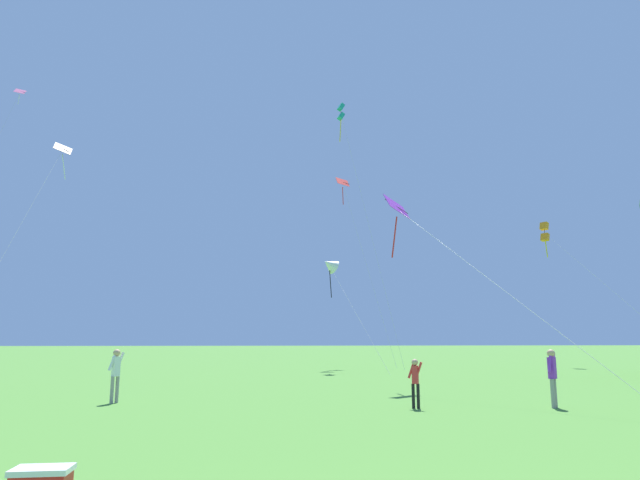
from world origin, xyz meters
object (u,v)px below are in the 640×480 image
object	(u,v)px
kite_orange_box	(545,233)
kite_black_large	(58,161)
person_in_blue_jacket	(552,372)
person_far_back	(116,370)
kite_red_high	(345,192)
kite_pink_low	(9,116)
person_child_small	(415,378)
kite_white_distant	(330,265)
kite_purple_streamer	(401,217)
kite_teal_box	(341,115)

from	to	relation	value
kite_orange_box	kite_black_large	bearing A→B (deg)	-175.40
person_in_blue_jacket	person_far_back	xyz separation A→B (m)	(-12.02, 2.72, -0.01)
kite_black_large	person_far_back	distance (m)	24.12
kite_orange_box	kite_red_high	bearing A→B (deg)	172.16
kite_black_large	kite_red_high	size ratio (longest dim) A/B	1.02
kite_pink_low	kite_orange_box	bearing A→B (deg)	-8.73
kite_orange_box	kite_red_high	size ratio (longest dim) A/B	0.75
person_child_small	kite_white_distant	bearing A→B (deg)	87.89
person_far_back	person_child_small	bearing A→B (deg)	-15.78
kite_orange_box	person_far_back	world-z (taller)	kite_orange_box
person_in_blue_jacket	kite_pink_low	bearing A→B (deg)	131.97
kite_orange_box	person_child_small	world-z (taller)	kite_orange_box
kite_pink_low	kite_red_high	world-z (taller)	kite_pink_low
kite_white_distant	kite_black_large	distance (m)	18.74
kite_pink_low	kite_black_large	bearing A→B (deg)	-51.84
person_far_back	kite_purple_streamer	bearing A→B (deg)	22.62
kite_pink_low	person_in_blue_jacket	world-z (taller)	kite_pink_low
kite_pink_low	kite_red_high	distance (m)	27.94
kite_teal_box	person_child_small	world-z (taller)	kite_teal_box
kite_white_distant	kite_black_large	xyz separation A→B (m)	(-17.58, 0.34, 6.48)
kite_white_distant	person_child_small	size ratio (longest dim) A/B	5.67
kite_purple_streamer	kite_red_high	xyz separation A→B (m)	(1.17, 19.71, 6.37)
kite_black_large	person_in_blue_jacket	world-z (taller)	kite_black_large
kite_pink_low	person_child_small	size ratio (longest dim) A/B	17.67
kite_orange_box	kite_black_large	xyz separation A→B (m)	(-34.62, -2.78, 3.32)
kite_pink_low	kite_red_high	bearing A→B (deg)	-9.24
kite_pink_low	kite_orange_box	distance (m)	43.48
kite_purple_streamer	kite_teal_box	size ratio (longest dim) A/B	0.58
kite_purple_streamer	kite_black_large	xyz separation A→B (m)	(-18.38, 14.85, 6.47)
kite_purple_streamer	person_far_back	size ratio (longest dim) A/B	7.45
person_child_small	person_in_blue_jacket	world-z (taller)	person_in_blue_jacket
kite_orange_box	person_far_back	distance (m)	35.12
kite_black_large	kite_white_distant	bearing A→B (deg)	-1.10
kite_teal_box	kite_red_high	distance (m)	5.90
person_in_blue_jacket	person_child_small	bearing A→B (deg)	174.25
kite_pink_low	kite_black_large	xyz separation A→B (m)	(7.24, -9.22, -6.51)
kite_orange_box	kite_black_large	size ratio (longest dim) A/B	0.74
person_far_back	person_in_blue_jacket	bearing A→B (deg)	-12.75
kite_purple_streamer	person_child_small	world-z (taller)	kite_purple_streamer
kite_pink_low	person_in_blue_jacket	bearing A→B (deg)	-48.03
person_in_blue_jacket	kite_purple_streamer	bearing A→B (deg)	107.54
kite_orange_box	kite_teal_box	distance (m)	17.92
kite_pink_low	person_far_back	distance (m)	37.34
kite_teal_box	kite_red_high	bearing A→B (deg)	72.67
kite_pink_low	kite_orange_box	xyz separation A→B (m)	(41.86, -6.43, -9.83)
kite_red_high	person_in_blue_jacket	bearing A→B (deg)	-87.87
kite_white_distant	kite_pink_low	world-z (taller)	kite_pink_low
kite_white_distant	kite_black_large	world-z (taller)	kite_black_large
kite_teal_box	person_child_small	xyz separation A→B (m)	(-2.25, -24.60, -17.95)
kite_purple_streamer	kite_red_high	bearing A→B (deg)	86.60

